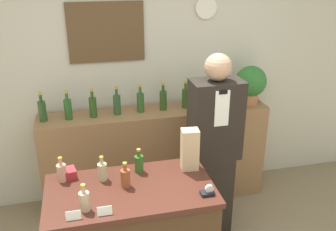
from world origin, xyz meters
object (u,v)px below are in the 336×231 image
object	(u,v)px
paper_bag	(190,149)
tape_dispenser	(208,192)
potted_plant	(251,83)
shopkeeper	(214,150)

from	to	relation	value
paper_bag	tape_dispenser	world-z (taller)	paper_bag
potted_plant	paper_bag	bearing A→B (deg)	-133.01
shopkeeper	tape_dispenser	world-z (taller)	shopkeeper
potted_plant	tape_dispenser	bearing A→B (deg)	-124.05
shopkeeper	paper_bag	xyz separation A→B (m)	(-0.35, -0.42, 0.26)
shopkeeper	potted_plant	world-z (taller)	shopkeeper
potted_plant	tape_dispenser	xyz separation A→B (m)	(-0.92, -1.36, -0.25)
shopkeeper	potted_plant	bearing A→B (deg)	44.79
paper_bag	tape_dispenser	bearing A→B (deg)	-86.04
shopkeeper	paper_bag	bearing A→B (deg)	-129.67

